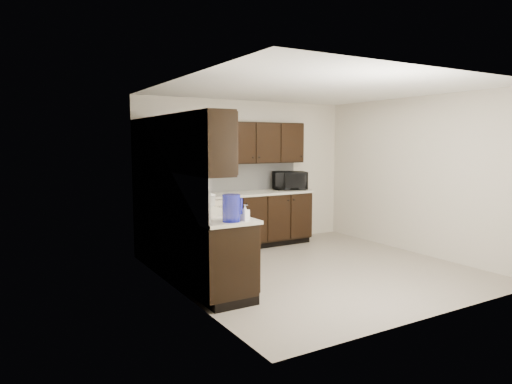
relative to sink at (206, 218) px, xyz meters
The scene contains 20 objects.
floor 1.90m from the sink, ahead, with size 4.00×4.00×0.00m, color gray.
ceiling 2.33m from the sink, ahead, with size 4.00×4.00×0.00m, color white.
wall_back 2.65m from the sink, 50.13° to the left, with size 4.00×0.02×2.50m, color beige.
wall_left 0.49m from the sink, behind, with size 0.02×4.00×2.50m, color beige.
wall_right 3.70m from the sink, ahead, with size 0.02×4.00×2.50m, color beige.
wall_front 2.63m from the sink, 49.77° to the right, with size 4.00×0.02×2.50m, color beige.
lower_cabinets 1.39m from the sink, 58.99° to the left, with size 3.00×2.80×0.90m.
countertop 1.31m from the sink, 59.01° to the left, with size 3.03×2.83×0.04m.
backsplash 1.44m from the sink, 70.83° to the left, with size 3.00×2.80×0.48m.
upper_cabinets 1.61m from the sink, 64.56° to the left, with size 3.00×2.80×0.70m.
dishwasher 1.76m from the sink, 55.40° to the left, with size 0.58×0.04×0.78m.
sink is the anchor object (origin of this frame).
microwave 2.98m from the sink, 35.69° to the left, with size 0.58×0.39×0.32m, color black.
soap_bottle_a 0.72m from the sink, 77.19° to the right, with size 0.08×0.08×0.17m, color gray.
soap_bottle_b 0.25m from the sink, 132.60° to the right, with size 0.10×0.10×0.25m, color gray.
toaster_oven 1.73m from the sink, 92.30° to the left, with size 0.36×0.27×0.23m, color silver.
storage_bin 0.49m from the sink, 84.55° to the left, with size 0.44×0.33×0.17m, color silver.
blue_pitcher 0.72m from the sink, 90.93° to the right, with size 0.19×0.19×0.29m, color #10159B.
teal_tumbler 0.66m from the sink, 71.79° to the left, with size 0.10×0.10×0.22m, color #0D8E8F.
paper_towel_roll 1.01m from the sink, 84.44° to the left, with size 0.13×0.13×0.28m, color white.
Camera 1 is at (-3.90, -4.96, 1.78)m, focal length 32.00 mm.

